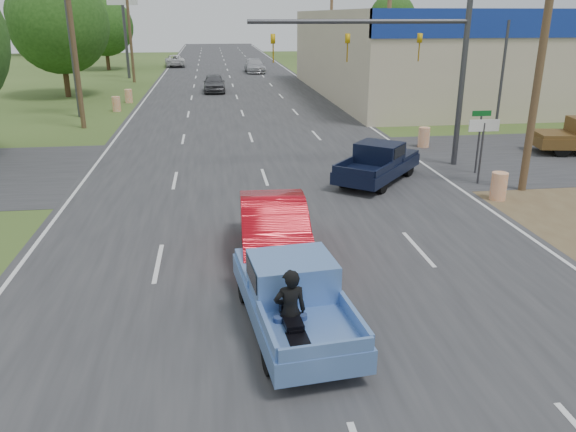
{
  "coord_description": "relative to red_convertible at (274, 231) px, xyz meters",
  "views": [
    {
      "loc": [
        -1.98,
        -5.97,
        6.24
      ],
      "look_at": [
        -0.15,
        7.68,
        1.3
      ],
      "focal_mm": 35.0,
      "sensor_mm": 36.0,
      "label": 1
    }
  ],
  "objects": [
    {
      "name": "utility_pole_2",
      "position": [
        10.0,
        23.13,
        4.49
      ],
      "size": [
        2.0,
        0.28,
        10.0
      ],
      "color": "#4C3823",
      "rests_on": "ground"
    },
    {
      "name": "tree_1",
      "position": [
        -13.0,
        34.13,
        4.75
      ],
      "size": [
        7.56,
        7.56,
        9.36
      ],
      "color": "#422D19",
      "rests_on": "ground"
    },
    {
      "name": "barrel_0",
      "position": [
        8.5,
        4.13,
        -0.32
      ],
      "size": [
        0.56,
        0.56,
        1.0
      ],
      "primitive_type": "cylinder",
      "color": "orange",
      "rests_on": "ground"
    },
    {
      "name": "navy_pickup",
      "position": [
        4.95,
        7.05,
        -0.04
      ],
      "size": [
        4.35,
        4.74,
        1.55
      ],
      "rotation": [
        0.0,
        0.0,
        -0.69
      ],
      "color": "black",
      "rests_on": "ground"
    },
    {
      "name": "utility_pole_3",
      "position": [
        10.0,
        41.13,
        4.49
      ],
      "size": [
        2.0,
        0.28,
        10.0
      ],
      "color": "#4C3823",
      "rests_on": "ground"
    },
    {
      "name": "rider",
      "position": [
        -0.2,
        -4.6,
        0.05
      ],
      "size": [
        0.66,
        0.46,
        1.74
      ],
      "primitive_type": "imported",
      "rotation": [
        0.0,
        0.0,
        3.22
      ],
      "color": "black",
      "rests_on": "ground"
    },
    {
      "name": "utility_pole_1",
      "position": [
        10.0,
        5.13,
        4.49
      ],
      "size": [
        2.0,
        0.28,
        10.0
      ],
      "color": "#4C3823",
      "rests_on": "ground"
    },
    {
      "name": "barrel_2",
      "position": [
        -8.0,
        26.13,
        -0.32
      ],
      "size": [
        0.56,
        0.56,
        1.0
      ],
      "primitive_type": "cylinder",
      "color": "orange",
      "rests_on": "ground"
    },
    {
      "name": "signal_mast",
      "position": [
        6.32,
        9.13,
        3.98
      ],
      "size": [
        9.12,
        0.4,
        7.0
      ],
      "color": "#3F3F44",
      "rests_on": "ground"
    },
    {
      "name": "blue_pickup",
      "position": [
        -0.01,
        -3.46,
        -0.03
      ],
      "size": [
        2.3,
        4.9,
        1.57
      ],
      "rotation": [
        0.0,
        0.0,
        0.1
      ],
      "color": "black",
      "rests_on": "ground"
    },
    {
      "name": "red_convertible",
      "position": [
        0.0,
        0.0,
        0.0
      ],
      "size": [
        1.9,
        5.05,
        1.65
      ],
      "primitive_type": "imported",
      "rotation": [
        0.0,
        0.0,
        -0.03
      ],
      "color": "#AA0713",
      "rests_on": "ground"
    },
    {
      "name": "tree_2",
      "position": [
        -13.7,
        58.13,
        4.13
      ],
      "size": [
        6.72,
        6.72,
        8.32
      ],
      "color": "#422D19",
      "rests_on": "ground"
    },
    {
      "name": "street_name_sign",
      "position": [
        9.3,
        7.63,
        0.78
      ],
      "size": [
        0.8,
        0.08,
        2.61
      ],
      "color": "#3F3F44",
      "rests_on": "ground"
    },
    {
      "name": "main_road",
      "position": [
        0.5,
        32.13,
        -0.81
      ],
      "size": [
        15.0,
        180.0,
        0.02
      ],
      "primitive_type": "cube",
      "color": "#2D2D30",
      "rests_on": "ground"
    },
    {
      "name": "distant_car_silver",
      "position": [
        3.52,
        52.27,
        -0.07
      ],
      "size": [
        2.27,
        5.24,
        1.5
      ],
      "primitive_type": "imported",
      "rotation": [
        0.0,
        0.0,
        0.03
      ],
      "color": "#B8B7BC",
      "rests_on": "ground"
    },
    {
      "name": "distant_car_grey",
      "position": [
        -1.25,
        35.49,
        -0.07
      ],
      "size": [
        1.79,
        4.43,
        1.51
      ],
      "primitive_type": "imported",
      "rotation": [
        0.0,
        0.0,
        0.0
      ],
      "color": "#4E4E53",
      "rests_on": "ground"
    },
    {
      "name": "barrel_3",
      "position": [
        -7.7,
        30.13,
        -0.32
      ],
      "size": [
        0.56,
        0.56,
        1.0
      ],
      "primitive_type": "cylinder",
      "color": "orange",
      "rests_on": "ground"
    },
    {
      "name": "utility_pole_5",
      "position": [
        -9.0,
        20.13,
        4.49
      ],
      "size": [
        2.0,
        0.28,
        10.0
      ],
      "color": "#4C3823",
      "rests_on": "ground"
    },
    {
      "name": "utility_pole_6",
      "position": [
        -9.0,
        44.13,
        4.49
      ],
      "size": [
        2.0,
        0.28,
        10.0
      ],
      "color": "#4C3823",
      "rests_on": "ground"
    },
    {
      "name": "barrel_1",
      "position": [
        8.9,
        12.63,
        -0.32
      ],
      "size": [
        0.56,
        0.56,
        1.0
      ],
      "primitive_type": "cylinder",
      "color": "orange",
      "rests_on": "ground"
    },
    {
      "name": "pole_sign_left_far",
      "position": [
        -10.0,
        48.13,
        6.35
      ],
      "size": [
        3.0,
        0.35,
        9.2
      ],
      "color": "#3F3F44",
      "rests_on": "ground"
    },
    {
      "name": "cross_road",
      "position": [
        0.5,
        10.13,
        -0.81
      ],
      "size": [
        120.0,
        10.0,
        0.02
      ],
      "primitive_type": "cube",
      "color": "#2D2D30",
      "rests_on": "ground"
    },
    {
      "name": "motorcycle",
      "position": [
        -0.2,
        -4.67,
        -0.29
      ],
      "size": [
        0.73,
        2.39,
        1.21
      ],
      "rotation": [
        0.0,
        0.0,
        0.08
      ],
      "color": "black",
      "rests_on": "ground"
    },
    {
      "name": "distant_car_white",
      "position": [
        -6.0,
        61.67,
        -0.1
      ],
      "size": [
        2.85,
        5.39,
        1.45
      ],
      "primitive_type": "imported",
      "rotation": [
        0.0,
        0.0,
        3.23
      ],
      "color": "silver",
      "rests_on": "ground"
    },
    {
      "name": "tree_5",
      "position": [
        30.5,
        87.13,
        5.06
      ],
      "size": [
        7.98,
        7.98,
        9.88
      ],
      "color": "#422D19",
      "rests_on": "ground"
    },
    {
      "name": "lane_sign",
      "position": [
        8.7,
        6.13,
        1.08
      ],
      "size": [
        1.2,
        0.08,
        2.52
      ],
      "color": "#3F3F44",
      "rests_on": "ground"
    },
    {
      "name": "tree_6",
      "position": [
        -29.5,
        87.13,
        5.68
      ],
      "size": [
        8.82,
        8.82,
        10.92
      ],
      "color": "#422D19",
      "rests_on": "ground"
    }
  ]
}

